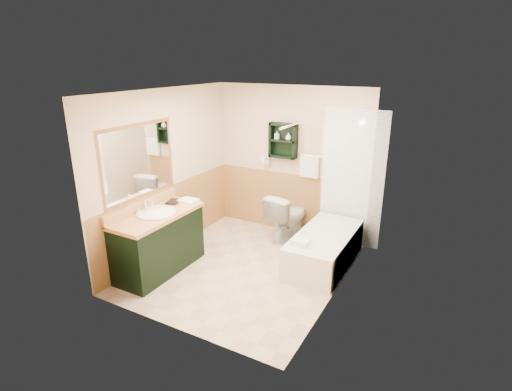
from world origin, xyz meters
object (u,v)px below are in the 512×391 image
(bathtub, at_px, (324,249))
(soap_bottle_b, at_px, (288,137))
(soap_bottle_a, at_px, (277,137))
(wall_shelf, at_px, (283,141))
(hair_dryer, at_px, (267,160))
(vanity, at_px, (159,242))
(toilet, at_px, (287,217))
(vanity_book, at_px, (167,194))

(bathtub, height_order, soap_bottle_b, soap_bottle_b)
(soap_bottle_b, bearing_deg, soap_bottle_a, 180.00)
(bathtub, bearing_deg, wall_shelf, 143.62)
(hair_dryer, bearing_deg, soap_bottle_b, -4.35)
(hair_dryer, relative_size, vanity, 0.18)
(toilet, xyz_separation_m, vanity_book, (-1.28, -1.34, 0.58))
(wall_shelf, bearing_deg, toilet, -47.56)
(hair_dryer, bearing_deg, vanity, -106.37)
(bathtub, distance_m, soap_bottle_b, 1.82)
(toilet, relative_size, soap_bottle_b, 6.38)
(soap_bottle_b, bearing_deg, toilet, -62.07)
(soap_bottle_a, xyz_separation_m, soap_bottle_b, (0.20, 0.00, 0.02))
(vanity_book, xyz_separation_m, soap_bottle_a, (0.96, 1.57, 0.64))
(hair_dryer, bearing_deg, soap_bottle_a, -8.72)
(vanity_book, bearing_deg, vanity, -85.83)
(vanity, distance_m, vanity_book, 0.70)
(wall_shelf, height_order, vanity, wall_shelf)
(hair_dryer, bearing_deg, bathtub, -30.48)
(vanity, xyz_separation_m, bathtub, (1.92, 1.25, -0.18))
(wall_shelf, xyz_separation_m, soap_bottle_a, (-0.10, -0.01, 0.04))
(vanity_book, bearing_deg, soap_bottle_b, 36.51)
(wall_shelf, xyz_separation_m, hair_dryer, (-0.30, 0.02, -0.35))
(hair_dryer, bearing_deg, toilet, -27.00)
(bathtub, bearing_deg, toilet, 147.39)
(wall_shelf, bearing_deg, soap_bottle_b, -3.02)
(bathtub, relative_size, toilet, 1.95)
(toilet, distance_m, soap_bottle_b, 1.26)
(toilet, bearing_deg, bathtub, 159.46)
(bathtub, height_order, vanity_book, vanity_book)
(hair_dryer, xyz_separation_m, toilet, (0.52, -0.26, -0.82))
(vanity, height_order, soap_bottle_a, soap_bottle_a)
(vanity, relative_size, bathtub, 0.88)
(wall_shelf, xyz_separation_m, soap_bottle_b, (0.09, -0.01, 0.06))
(vanity, bearing_deg, soap_bottle_b, 63.62)
(wall_shelf, height_order, vanity_book, wall_shelf)
(vanity, xyz_separation_m, vanity_book, (-0.17, 0.42, 0.54))
(bathtub, height_order, soap_bottle_a, soap_bottle_a)
(wall_shelf, distance_m, soap_bottle_a, 0.11)
(hair_dryer, relative_size, soap_bottle_b, 1.99)
(vanity, bearing_deg, bathtub, 32.97)
(vanity_book, height_order, soap_bottle_b, soap_bottle_b)
(hair_dryer, distance_m, soap_bottle_a, 0.44)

